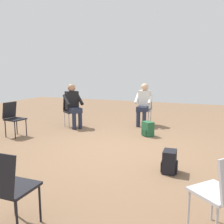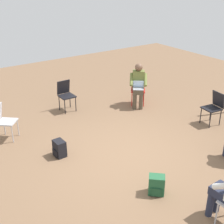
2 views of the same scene
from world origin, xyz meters
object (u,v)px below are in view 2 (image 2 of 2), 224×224
object	(u,v)px
chair_north	(214,106)
chair_west	(66,93)
person_with_laptop	(138,83)
backpack_near_laptop_user	(60,149)
backpack_by_empty_chair	(156,186)
chair_southwest	(4,119)
chair_northwest	(138,87)

from	to	relation	value
chair_north	chair_west	distance (m)	3.98
chair_north	person_with_laptop	xyz separation A→B (m)	(-2.02, -0.84, 0.20)
chair_west	backpack_near_laptop_user	bearing A→B (deg)	58.97
chair_west	backpack_by_empty_chair	xyz separation A→B (m)	(4.20, -0.36, -0.34)
chair_west	person_with_laptop	xyz separation A→B (m)	(0.91, 1.86, 0.20)
person_with_laptop	backpack_by_empty_chair	bearing A→B (deg)	94.47
chair_southwest	chair_northwest	xyz separation A→B (m)	(0.09, 3.91, 0.00)
chair_west	person_with_laptop	world-z (taller)	person_with_laptop
chair_southwest	backpack_by_empty_chair	xyz separation A→B (m)	(3.52, 1.58, -0.34)
chair_west	backpack_by_empty_chair	size ratio (longest dim) A/B	2.36
chair_west	backpack_by_empty_chair	distance (m)	4.22
chair_north	chair_northwest	bearing A→B (deg)	25.98
person_with_laptop	backpack_near_laptop_user	distance (m)	3.36
chair_southwest	chair_west	xyz separation A→B (m)	(-0.68, 1.94, 0.00)
backpack_by_empty_chair	chair_north	bearing A→B (deg)	112.49
chair_north	chair_southwest	size ratio (longest dim) A/B	1.00
chair_southwest	backpack_by_empty_chair	size ratio (longest dim) A/B	2.36
chair_northwest	backpack_by_empty_chair	world-z (taller)	chair_northwest
chair_north	backpack_near_laptop_user	bearing A→B (deg)	85.28
chair_southwest	chair_northwest	distance (m)	3.91
chair_north	chair_west	world-z (taller)	same
backpack_near_laptop_user	backpack_by_empty_chair	xyz separation A→B (m)	(2.10, 0.87, 0.00)
chair_west	person_with_laptop	distance (m)	2.08
backpack_by_empty_chair	person_with_laptop	bearing A→B (deg)	145.92
chair_southwest	person_with_laptop	size ratio (longest dim) A/B	0.69
chair_southwest	chair_west	world-z (taller)	same
chair_southwest	backpack_near_laptop_user	world-z (taller)	chair_southwest
chair_northwest	backpack_by_empty_chair	size ratio (longest dim) A/B	2.36
backpack_by_empty_chair	chair_northwest	bearing A→B (deg)	145.74
backpack_near_laptop_user	person_with_laptop	bearing A→B (deg)	111.10
chair_northwest	chair_southwest	bearing A→B (deg)	37.19
chair_northwest	chair_west	size ratio (longest dim) A/B	1.00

